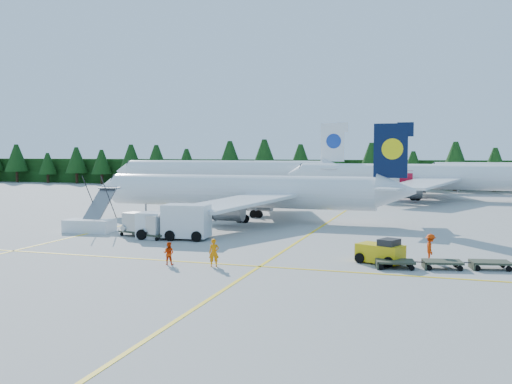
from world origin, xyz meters
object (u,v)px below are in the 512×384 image
(airstairs, at_px, (91,222))
(baggage_tug, at_px, (381,252))
(airliner_navy, at_px, (233,192))
(service_truck, at_px, (174,222))
(airliner_red, at_px, (403,177))

(airstairs, distance_m, baggage_tug, 29.25)
(airliner_navy, height_order, baggage_tug, airliner_navy)
(airstairs, bearing_deg, baggage_tug, -21.03)
(service_truck, bearing_deg, airliner_red, 66.63)
(airliner_red, distance_m, baggage_tug, 56.63)
(airliner_red, xyz_separation_m, service_truck, (-16.83, -50.66, -2.09))
(airstairs, distance_m, service_truck, 9.91)
(airstairs, bearing_deg, airliner_red, 55.84)
(airliner_navy, distance_m, airstairs, 16.64)
(airstairs, bearing_deg, service_truck, -16.69)
(airstairs, relative_size, service_truck, 0.99)
(service_truck, relative_size, baggage_tug, 1.88)
(airstairs, height_order, baggage_tug, airstairs)
(airstairs, xyz_separation_m, service_truck, (9.70, -1.90, 0.63))
(baggage_tug, bearing_deg, airliner_red, 115.49)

